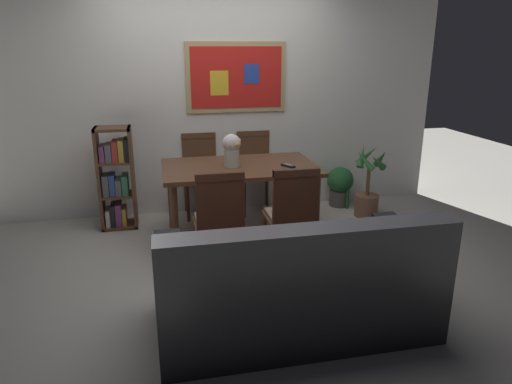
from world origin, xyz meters
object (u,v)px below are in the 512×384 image
(potted_ivy, at_px, (340,185))
(flower_vase, at_px, (232,149))
(dining_chair_far_left, at_px, (200,167))
(leather_couch, at_px, (296,289))
(dining_table, at_px, (240,175))
(dining_chair_near_right, at_px, (292,210))
(bookshelf, at_px, (116,179))
(dining_chair_near_left, at_px, (219,214))
(potted_palm, at_px, (368,190))
(dining_chair_far_right, at_px, (255,164))
(tv_remote, at_px, (288,166))

(potted_ivy, relative_size, flower_vase, 1.74)
(dining_chair_far_left, relative_size, leather_couch, 0.51)
(dining_table, distance_m, potted_ivy, 1.54)
(dining_chair_near_right, distance_m, flower_vase, 0.93)
(leather_couch, xyz_separation_m, bookshelf, (-1.27, 2.21, 0.21))
(dining_chair_far_left, relative_size, dining_chair_near_left, 1.00)
(dining_chair_near_left, height_order, bookshelf, bookshelf)
(potted_palm, bearing_deg, dining_table, -169.25)
(dining_chair_near_right, bearing_deg, potted_ivy, 54.91)
(dining_chair_near_left, relative_size, flower_vase, 2.90)
(dining_chair_far_right, relative_size, potted_ivy, 1.66)
(potted_ivy, xyz_separation_m, potted_palm, (0.17, -0.39, 0.04))
(bookshelf, xyz_separation_m, tv_remote, (1.64, -0.67, 0.22))
(dining_chair_far_left, height_order, potted_palm, dining_chair_far_left)
(dining_table, xyz_separation_m, potted_palm, (1.50, 0.28, -0.34))
(dining_chair_far_right, relative_size, potted_palm, 1.12)
(dining_table, xyz_separation_m, bookshelf, (-1.20, 0.52, -0.12))
(dining_table, distance_m, dining_chair_near_left, 0.85)
(dining_table, height_order, dining_chair_far_left, dining_chair_far_left)
(dining_chair_far_right, distance_m, bookshelf, 1.53)
(tv_remote, bearing_deg, dining_chair_far_right, 98.05)
(dining_table, xyz_separation_m, dining_chair_near_right, (0.29, -0.80, -0.10))
(dining_chair_far_left, bearing_deg, potted_palm, -15.21)
(dining_chair_far_right, height_order, leather_couch, dining_chair_far_right)
(dining_chair_near_left, height_order, flower_vase, flower_vase)
(potted_ivy, distance_m, potted_palm, 0.43)
(dining_chair_near_left, distance_m, tv_remote, 1.01)
(dining_table, relative_size, dining_chair_far_right, 1.62)
(leather_couch, height_order, flower_vase, flower_vase)
(dining_table, bearing_deg, flower_vase, -161.66)
(potted_palm, bearing_deg, dining_chair_near_left, -149.39)
(tv_remote, bearing_deg, dining_chair_near_left, -139.83)
(dining_table, xyz_separation_m, dining_chair_near_left, (-0.31, -0.79, -0.10))
(dining_chair_far_left, distance_m, bookshelf, 0.93)
(dining_chair_near_right, xyz_separation_m, tv_remote, (0.15, 0.65, 0.21))
(dining_chair_near_left, xyz_separation_m, leather_couch, (0.38, -0.90, -0.23))
(dining_chair_near_left, bearing_deg, potted_palm, 30.61)
(dining_chair_near_right, xyz_separation_m, potted_ivy, (1.03, 1.47, -0.28))
(potted_palm, height_order, flower_vase, flower_vase)
(tv_remote, bearing_deg, flower_vase, 166.82)
(dining_table, distance_m, tv_remote, 0.48)
(dining_chair_near_left, xyz_separation_m, potted_palm, (1.81, 1.07, -0.24))
(dining_table, bearing_deg, dining_chair_far_left, 111.84)
(dining_table, bearing_deg, leather_couch, -87.68)
(dining_chair_near_right, height_order, tv_remote, dining_chair_near_right)
(potted_ivy, bearing_deg, leather_couch, -118.11)
(potted_ivy, distance_m, tv_remote, 1.30)
(bookshelf, relative_size, flower_vase, 3.38)
(dining_chair_near_right, xyz_separation_m, bookshelf, (-1.50, 1.32, -0.01))
(bookshelf, bearing_deg, dining_chair_near_left, -55.81)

